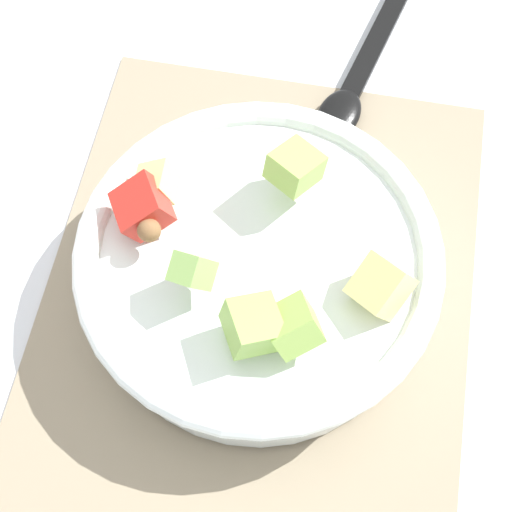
{
  "coord_description": "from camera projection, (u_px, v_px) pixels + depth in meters",
  "views": [
    {
      "loc": [
        -0.24,
        -0.04,
        0.57
      ],
      "look_at": [
        0.0,
        0.0,
        0.06
      ],
      "focal_mm": 54.98,
      "sensor_mm": 36.0,
      "label": 1
    }
  ],
  "objects": [
    {
      "name": "ground_plane",
      "position": [
        258.0,
        293.0,
        0.62
      ],
      "size": [
        2.4,
        2.4,
        0.0
      ],
      "primitive_type": "plane",
      "color": "silver"
    },
    {
      "name": "placemat",
      "position": [
        258.0,
        292.0,
        0.61
      ],
      "size": [
        0.42,
        0.33,
        0.01
      ],
      "primitive_type": "cube",
      "color": "gray",
      "rests_on": "ground_plane"
    },
    {
      "name": "salad_bowl",
      "position": [
        256.0,
        262.0,
        0.58
      ],
      "size": [
        0.27,
        0.27,
        0.11
      ],
      "color": "white",
      "rests_on": "placemat"
    },
    {
      "name": "serving_spoon",
      "position": [
        361.0,
        70.0,
        0.7
      ],
      "size": [
        0.24,
        0.08,
        0.01
      ],
      "color": "black",
      "rests_on": "placemat"
    }
  ]
}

